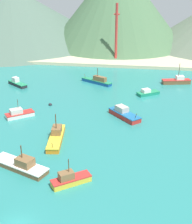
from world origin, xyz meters
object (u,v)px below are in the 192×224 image
object	(u,v)px
fishing_boat_3	(19,114)
buoy_1	(50,105)
fishing_boat_10	(56,137)
radio_tower	(116,33)
fishing_boat_6	(148,93)
fishing_boat_2	(70,179)
fishing_boat_7	(21,165)
fishing_boat_11	(97,81)
fishing_boat_0	(17,83)
fishing_boat_9	(177,81)
fishing_boat_4	(124,114)

from	to	relation	value
fishing_boat_3	buoy_1	xyz separation A→B (m)	(5.25, 8.64, -0.67)
fishing_boat_10	radio_tower	world-z (taller)	radio_tower
fishing_boat_6	fishing_boat_3	bearing A→B (deg)	-145.80
radio_tower	fishing_boat_10	bearing A→B (deg)	-94.62
fishing_boat_2	fishing_boat_7	xyz separation A→B (m)	(-9.57, 2.91, -0.06)
fishing_boat_6	fishing_boat_11	world-z (taller)	fishing_boat_11
buoy_1	fishing_boat_6	bearing A→B (deg)	25.74
fishing_boat_0	fishing_boat_9	bearing A→B (deg)	11.27
fishing_boat_11	fishing_boat_0	bearing A→B (deg)	-166.48
fishing_boat_7	fishing_boat_11	xyz separation A→B (m)	(5.84, 50.93, 0.13)
fishing_boat_3	fishing_boat_4	distance (m)	25.60
fishing_boat_2	fishing_boat_4	world-z (taller)	fishing_boat_2
fishing_boat_9	radio_tower	size ratio (longest dim) A/B	0.41
fishing_boat_3	fishing_boat_4	xyz separation A→B (m)	(25.31, 3.83, 0.08)
fishing_boat_0	fishing_boat_3	distance (m)	25.42
fishing_boat_0	fishing_boat_4	distance (m)	40.36
fishing_boat_11	radio_tower	xyz separation A→B (m)	(3.00, 29.50, 10.79)
fishing_boat_3	fishing_boat_7	bearing A→B (deg)	-67.31
fishing_boat_2	fishing_boat_11	bearing A→B (deg)	93.96
fishing_boat_11	fishing_boat_7	bearing A→B (deg)	-96.54
fishing_boat_2	fishing_boat_3	bearing A→B (deg)	127.20
radio_tower	fishing_boat_2	bearing A→B (deg)	-89.50
fishing_boat_2	fishing_boat_6	world-z (taller)	fishing_boat_2
fishing_boat_10	fishing_boat_11	world-z (taller)	fishing_boat_10
fishing_boat_3	fishing_boat_7	world-z (taller)	fishing_boat_7
fishing_boat_7	fishing_boat_11	distance (m)	51.26
fishing_boat_3	fishing_boat_6	distance (m)	37.44
fishing_boat_7	fishing_boat_6	bearing A→B (deg)	62.76
fishing_boat_2	fishing_boat_4	size ratio (longest dim) A/B	0.75
fishing_boat_7	fishing_boat_10	distance (m)	11.79
fishing_boat_0	fishing_boat_3	size ratio (longest dim) A/B	1.12
fishing_boat_0	fishing_boat_6	world-z (taller)	fishing_boat_0
fishing_boat_4	buoy_1	distance (m)	20.65
fishing_boat_0	fishing_boat_4	size ratio (longest dim) A/B	0.88
fishing_boat_2	fishing_boat_7	distance (m)	10.00
fishing_boat_3	fishing_boat_10	distance (m)	15.98
fishing_boat_0	fishing_boat_2	size ratio (longest dim) A/B	1.18
fishing_boat_6	fishing_boat_9	distance (m)	15.40
fishing_boat_10	fishing_boat_0	bearing A→B (deg)	123.52
fishing_boat_3	fishing_boat_11	size ratio (longest dim) A/B	0.65
fishing_boat_10	buoy_1	xyz separation A→B (m)	(-7.02, 18.88, -0.69)
fishing_boat_9	fishing_boat_4	bearing A→B (deg)	-116.72
fishing_boat_0	radio_tower	xyz separation A→B (m)	(27.85, 35.48, 10.92)
fishing_boat_0	fishing_boat_9	size ratio (longest dim) A/B	0.83
fishing_boat_0	fishing_boat_2	world-z (taller)	fishing_boat_2
fishing_boat_11	buoy_1	bearing A→B (deg)	-114.91
fishing_boat_2	fishing_boat_6	xyz separation A→B (m)	(12.38, 45.53, -0.20)
fishing_boat_0	fishing_boat_11	world-z (taller)	fishing_boat_11
fishing_boat_7	fishing_boat_9	xyz separation A→B (m)	(31.17, 54.95, 0.11)
radio_tower	fishing_boat_9	bearing A→B (deg)	-48.76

